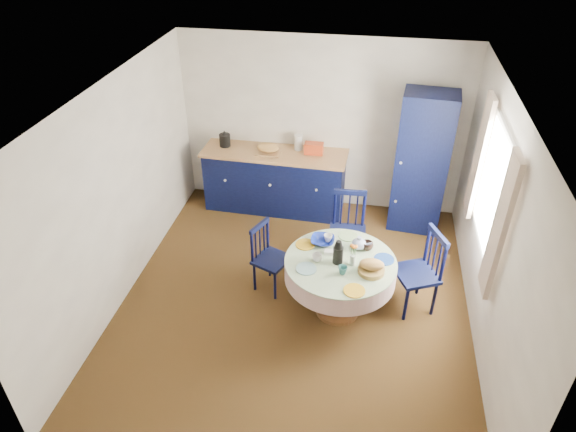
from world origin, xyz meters
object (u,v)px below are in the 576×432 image
(chair_left, at_px, (269,257))
(mug_a, at_px, (317,257))
(mug_b, at_px, (343,270))
(dining_table, at_px, (341,270))
(mug_c, at_px, (367,246))
(cobalt_bowl, at_px, (323,241))
(mug_d, at_px, (328,238))
(chair_far, at_px, (348,230))
(chair_right, at_px, (420,271))
(pantry_cabinet, at_px, (421,163))
(kitchen_counter, at_px, (275,179))

(chair_left, xyz_separation_m, mug_a, (0.60, -0.33, 0.34))
(mug_b, bearing_deg, dining_table, 97.60)
(dining_table, bearing_deg, mug_b, -82.40)
(dining_table, relative_size, mug_c, 9.70)
(mug_b, distance_m, mug_c, 0.52)
(cobalt_bowl, bearing_deg, mug_d, 38.99)
(chair_far, xyz_separation_m, mug_c, (0.25, -0.65, 0.28))
(chair_right, bearing_deg, mug_b, -86.08)
(dining_table, bearing_deg, chair_far, 89.47)
(mug_c, bearing_deg, mug_a, -150.61)
(pantry_cabinet, distance_m, mug_d, 1.95)
(chair_left, distance_m, mug_d, 0.76)
(mug_d, bearing_deg, chair_right, -4.45)
(pantry_cabinet, relative_size, mug_b, 20.27)
(chair_far, height_order, mug_a, chair_far)
(kitchen_counter, bearing_deg, mug_a, -65.42)
(dining_table, relative_size, mug_d, 12.52)
(mug_a, height_order, mug_c, mug_c)
(kitchen_counter, height_order, mug_a, kitchen_counter)
(mug_a, bearing_deg, kitchen_counter, 112.83)
(mug_b, bearing_deg, cobalt_bowl, 118.64)
(kitchen_counter, bearing_deg, mug_d, -59.23)
(dining_table, xyz_separation_m, chair_right, (0.86, 0.25, -0.10))
(cobalt_bowl, bearing_deg, chair_right, -1.89)
(chair_left, distance_m, mug_c, 1.17)
(mug_b, xyz_separation_m, mug_d, (-0.21, 0.53, -0.00))
(cobalt_bowl, bearing_deg, pantry_cabinet, 56.06)
(pantry_cabinet, bearing_deg, mug_b, -106.27)
(kitchen_counter, height_order, mug_d, kitchen_counter)
(chair_far, distance_m, chair_right, 1.08)
(chair_right, distance_m, mug_c, 0.66)
(mug_a, bearing_deg, cobalt_bowl, 86.24)
(chair_left, bearing_deg, dining_table, -85.64)
(chair_right, xyz_separation_m, mug_c, (-0.60, 0.01, 0.27))
(chair_left, relative_size, mug_b, 8.95)
(chair_left, xyz_separation_m, chair_far, (0.87, 0.61, 0.07))
(chair_right, bearing_deg, kitchen_counter, -156.59)
(chair_far, xyz_separation_m, chair_right, (0.86, -0.66, 0.00))
(mug_a, bearing_deg, mug_c, 29.39)
(chair_far, xyz_separation_m, mug_d, (-0.19, -0.58, 0.27))
(chair_right, bearing_deg, mug_c, -115.16)
(dining_table, distance_m, cobalt_bowl, 0.40)
(kitchen_counter, bearing_deg, chair_left, -79.15)
(mug_b, relative_size, mug_c, 0.77)
(dining_table, height_order, mug_b, dining_table)
(pantry_cabinet, xyz_separation_m, chair_far, (-0.87, -1.05, -0.48))
(mug_d, height_order, cobalt_bowl, mug_d)
(kitchen_counter, xyz_separation_m, mug_d, (0.96, -1.73, 0.30))
(kitchen_counter, relative_size, mug_a, 19.12)
(dining_table, bearing_deg, mug_c, 44.44)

